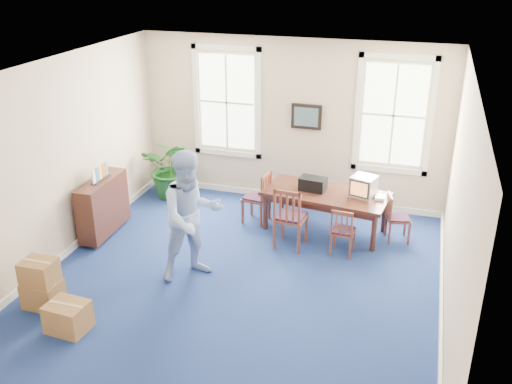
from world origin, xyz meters
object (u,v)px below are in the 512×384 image
(chair_near_left, at_px, (291,216))
(credenza, at_px, (103,209))
(conference_table, at_px, (325,211))
(man, at_px, (192,216))
(crt_tv, at_px, (364,186))
(cardboard_boxes, at_px, (57,281))
(potted_plant, at_px, (172,168))

(chair_near_left, height_order, credenza, chair_near_left)
(conference_table, bearing_deg, man, -120.53)
(chair_near_left, relative_size, man, 0.54)
(chair_near_left, bearing_deg, crt_tv, -139.11)
(credenza, height_order, cardboard_boxes, credenza)
(chair_near_left, xyz_separation_m, cardboard_boxes, (-2.74, -2.66, -0.17))
(chair_near_left, relative_size, potted_plant, 0.89)
(crt_tv, bearing_deg, credenza, -146.43)
(conference_table, height_order, cardboard_boxes, cardboard_boxes)
(credenza, distance_m, potted_plant, 1.93)
(chair_near_left, bearing_deg, cardboard_boxes, 48.99)
(man, xyz_separation_m, credenza, (-2.03, 0.81, -0.53))
(conference_table, height_order, potted_plant, potted_plant)
(credenza, height_order, potted_plant, potted_plant)
(potted_plant, distance_m, cardboard_boxes, 3.99)
(crt_tv, relative_size, chair_near_left, 0.39)
(man, relative_size, potted_plant, 1.63)
(conference_table, distance_m, cardboard_boxes, 4.65)
(conference_table, relative_size, man, 1.07)
(chair_near_left, bearing_deg, man, 53.36)
(conference_table, height_order, crt_tv, crt_tv)
(crt_tv, bearing_deg, cardboard_boxes, -121.61)
(crt_tv, relative_size, potted_plant, 0.35)
(conference_table, bearing_deg, potted_plant, 177.31)
(chair_near_left, xyz_separation_m, credenza, (-3.24, -0.55, -0.06))
(man, bearing_deg, credenza, 115.00)
(crt_tv, distance_m, man, 3.14)
(crt_tv, height_order, chair_near_left, chair_near_left)
(man, bearing_deg, potted_plant, 77.13)
(cardboard_boxes, bearing_deg, chair_near_left, 44.13)
(credenza, bearing_deg, potted_plant, 74.27)
(potted_plant, bearing_deg, cardboard_boxes, -89.40)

